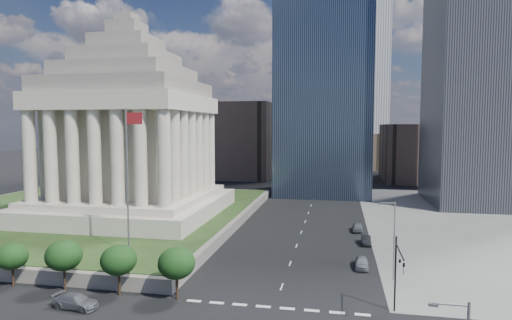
% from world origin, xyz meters
% --- Properties ---
extents(ground, '(500.00, 500.00, 0.00)m').
position_xyz_m(ground, '(0.00, 100.00, 0.00)').
color(ground, black).
rests_on(ground, ground).
extents(plaza_terrace, '(66.00, 70.00, 1.80)m').
position_xyz_m(plaza_terrace, '(-45.00, 50.00, 0.90)').
color(plaza_terrace, '#655E57').
rests_on(plaza_terrace, ground).
extents(plaza_lawn, '(64.00, 68.00, 0.10)m').
position_xyz_m(plaza_lawn, '(-45.00, 50.00, 1.85)').
color(plaza_lawn, '#213516').
rests_on(plaza_lawn, plaza_terrace).
extents(war_memorial, '(34.00, 34.00, 39.00)m').
position_xyz_m(war_memorial, '(-34.00, 48.00, 21.40)').
color(war_memorial, '#A9A28E').
rests_on(war_memorial, plaza_lawn).
extents(flagpole, '(2.52, 0.24, 20.00)m').
position_xyz_m(flagpole, '(-21.83, 24.00, 13.11)').
color(flagpole, slate).
rests_on(flagpole, plaza_lawn).
extents(midrise_glass, '(26.00, 26.00, 60.00)m').
position_xyz_m(midrise_glass, '(2.00, 95.00, 30.00)').
color(midrise_glass, black).
rests_on(midrise_glass, ground).
extents(building_filler_ne, '(20.00, 30.00, 20.00)m').
position_xyz_m(building_filler_ne, '(32.00, 130.00, 10.00)').
color(building_filler_ne, '#4F4236').
rests_on(building_filler_ne, ground).
extents(building_filler_nw, '(24.00, 30.00, 28.00)m').
position_xyz_m(building_filler_nw, '(-30.00, 130.00, 14.00)').
color(building_filler_nw, '#4F4236').
rests_on(building_filler_nw, ground).
extents(traffic_signal_ne, '(0.30, 5.74, 8.00)m').
position_xyz_m(traffic_signal_ne, '(12.50, 13.70, 5.25)').
color(traffic_signal_ne, black).
rests_on(traffic_signal_ne, ground).
extents(street_lamp_north, '(2.13, 0.22, 10.00)m').
position_xyz_m(street_lamp_north, '(13.33, 25.00, 5.66)').
color(street_lamp_north, slate).
rests_on(street_lamp_north, ground).
extents(suv_grey, '(2.60, 5.27, 1.47)m').
position_xyz_m(suv_grey, '(-20.70, 9.79, 0.74)').
color(suv_grey, '#5C5E64').
rests_on(suv_grey, ground).
extents(parked_sedan_near, '(1.91, 4.46, 1.50)m').
position_xyz_m(parked_sedan_near, '(9.82, 28.93, 0.75)').
color(parked_sedan_near, gray).
rests_on(parked_sedan_near, ground).
extents(parked_sedan_mid, '(4.12, 1.45, 1.36)m').
position_xyz_m(parked_sedan_mid, '(11.13, 41.03, 0.68)').
color(parked_sedan_mid, black).
rests_on(parked_sedan_mid, ground).
extents(parked_sedan_far, '(2.08, 4.71, 1.58)m').
position_xyz_m(parked_sedan_far, '(10.15, 49.74, 0.79)').
color(parked_sedan_far, slate).
rests_on(parked_sedan_far, ground).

